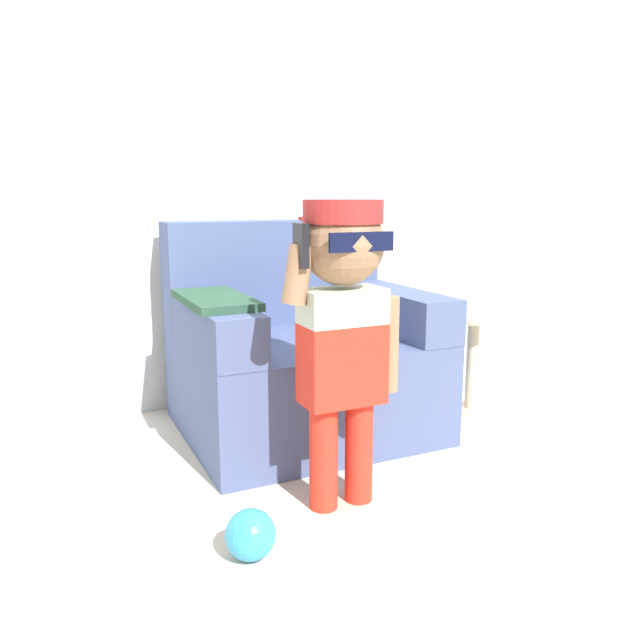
{
  "coord_description": "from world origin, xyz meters",
  "views": [
    {
      "loc": [
        -1.26,
        -2.26,
        1.0
      ],
      "look_at": [
        -0.31,
        -0.23,
        0.55
      ],
      "focal_mm": 35.0,
      "sensor_mm": 36.0,
      "label": 1
    }
  ],
  "objects_px": {
    "armchair": "(298,356)",
    "side_table": "(473,354)",
    "person_child": "(343,307)",
    "toy_ball": "(251,535)"
  },
  "relations": [
    {
      "from": "armchair",
      "to": "side_table",
      "type": "distance_m",
      "value": 0.83
    },
    {
      "from": "armchair",
      "to": "person_child",
      "type": "height_order",
      "value": "person_child"
    },
    {
      "from": "armchair",
      "to": "side_table",
      "type": "bearing_deg",
      "value": -11.58
    },
    {
      "from": "armchair",
      "to": "side_table",
      "type": "relative_size",
      "value": 2.21
    },
    {
      "from": "person_child",
      "to": "side_table",
      "type": "relative_size",
      "value": 2.14
    },
    {
      "from": "person_child",
      "to": "side_table",
      "type": "xyz_separation_m",
      "value": [
        0.96,
        0.55,
        -0.38
      ]
    },
    {
      "from": "person_child",
      "to": "toy_ball",
      "type": "height_order",
      "value": "person_child"
    },
    {
      "from": "armchair",
      "to": "toy_ball",
      "type": "distance_m",
      "value": 1.06
    },
    {
      "from": "toy_ball",
      "to": "armchair",
      "type": "bearing_deg",
      "value": 59.49
    },
    {
      "from": "armchair",
      "to": "side_table",
      "type": "xyz_separation_m",
      "value": [
        0.81,
        -0.17,
        -0.04
      ]
    }
  ]
}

